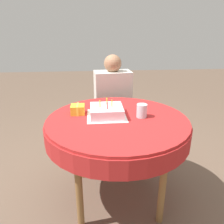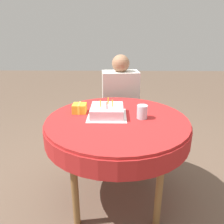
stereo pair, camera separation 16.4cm
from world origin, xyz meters
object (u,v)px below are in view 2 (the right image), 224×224
chair (119,112)px  birthday_cake (107,111)px  drinking_glass (142,112)px  person (120,97)px  gift_box (80,108)px

chair → birthday_cake: (-0.11, -0.80, 0.31)m
birthday_cake → drinking_glass: 0.27m
person → drinking_glass: person is taller
person → birthday_cake: (-0.12, -0.72, 0.11)m
person → gift_box: person is taller
person → gift_box: 0.74m
chair → drinking_glass: chair is taller
drinking_glass → gift_box: (-0.49, 0.11, -0.02)m
drinking_glass → birthday_cake: bearing=170.0°
person → drinking_glass: size_ratio=10.97×
person → birthday_cake: bearing=-104.9°
birthday_cake → gift_box: (-0.22, 0.07, -0.00)m
person → chair: bearing=90.0°
birthday_cake → drinking_glass: birthday_cake is taller
chair → birthday_cake: bearing=-103.4°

